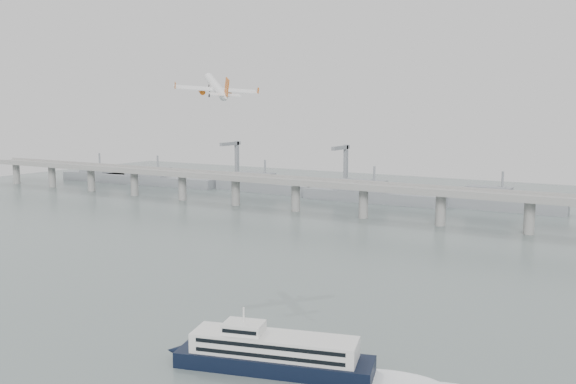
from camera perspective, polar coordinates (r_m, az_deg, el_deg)
The scene contains 5 objects.
ground at distance 210.76m, azimuth -7.82°, elevation -11.53°, with size 900.00×900.00×0.00m, color slate.
bridge at distance 380.21m, azimuth 11.08°, elevation -0.17°, with size 800.00×22.00×23.90m.
distant_fleet at distance 508.84m, azimuth -2.97°, elevation 0.67°, with size 453.00×60.90×40.00m.
ferry at distance 168.79m, azimuth -1.31°, elevation -14.86°, with size 86.07×32.93×16.57m.
airliner at distance 272.18m, azimuth -6.72°, elevation 9.70°, with size 34.11×32.82×15.71m.
Camera 1 is at (124.70, -155.00, 69.62)m, focal length 38.00 mm.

